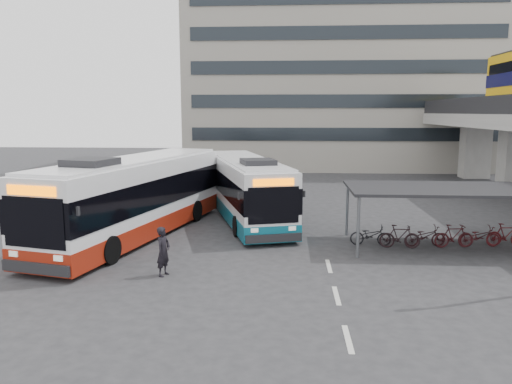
{
  "coord_description": "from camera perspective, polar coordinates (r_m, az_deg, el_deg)",
  "views": [
    {
      "loc": [
        0.94,
        -17.89,
        5.65
      ],
      "look_at": [
        -0.5,
        4.67,
        2.0
      ],
      "focal_mm": 35.0,
      "sensor_mm": 36.0,
      "label": 1
    }
  ],
  "objects": [
    {
      "name": "ground",
      "position": [
        18.78,
        0.61,
        -8.33
      ],
      "size": [
        120.0,
        120.0,
        0.0
      ],
      "primitive_type": "plane",
      "color": "#28282B",
      "rests_on": "ground"
    },
    {
      "name": "bike_shelter",
      "position": [
        22.63,
        23.04,
        -2.65
      ],
      "size": [
        10.0,
        4.0,
        2.54
      ],
      "color": "#595B60",
      "rests_on": "ground"
    },
    {
      "name": "office_block",
      "position": [
        54.56,
        9.32,
        16.26
      ],
      "size": [
        30.0,
        15.0,
        25.0
      ],
      "primitive_type": "cube",
      "color": "gray",
      "rests_on": "ground"
    },
    {
      "name": "road_markings",
      "position": [
        16.0,
        9.19,
        -11.6
      ],
      "size": [
        0.15,
        7.6,
        0.01
      ],
      "color": "beige",
      "rests_on": "ground"
    },
    {
      "name": "bus_main",
      "position": [
        23.35,
        -13.58,
        -0.61
      ],
      "size": [
        5.78,
        13.31,
        3.85
      ],
      "rotation": [
        0.0,
        0.0,
        -0.24
      ],
      "color": "white",
      "rests_on": "ground"
    },
    {
      "name": "bus_teal",
      "position": [
        26.37,
        -1.15,
        0.34
      ],
      "size": [
        5.68,
        11.93,
        3.46
      ],
      "rotation": [
        0.0,
        0.0,
        0.28
      ],
      "color": "white",
      "rests_on": "ground"
    },
    {
      "name": "pedestrian",
      "position": [
        17.67,
        -10.54,
        -6.69
      ],
      "size": [
        0.59,
        0.73,
        1.74
      ],
      "primitive_type": "imported",
      "rotation": [
        0.0,
        0.0,
        1.26
      ],
      "color": "black",
      "rests_on": "ground"
    },
    {
      "name": "sign_totem_north",
      "position": [
        30.48,
        -23.34,
        0.2
      ],
      "size": [
        0.54,
        0.29,
        2.51
      ],
      "rotation": [
        0.0,
        0.0,
        -0.27
      ],
      "color": "#981409",
      "rests_on": "ground"
    }
  ]
}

